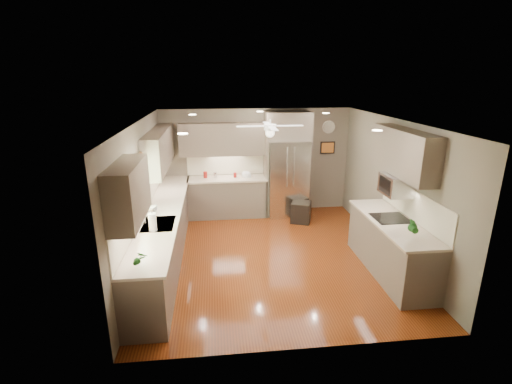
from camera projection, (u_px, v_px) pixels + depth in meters
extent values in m
plane|color=#4E1E0A|center=(271.00, 256.00, 6.96)|extent=(5.00, 5.00, 0.00)
plane|color=white|center=(273.00, 121.00, 6.21)|extent=(5.00, 5.00, 0.00)
plane|color=#696050|center=(256.00, 161.00, 8.95)|extent=(4.50, 0.00, 4.50)
plane|color=#696050|center=(305.00, 258.00, 4.21)|extent=(4.50, 0.00, 4.50)
plane|color=#696050|center=(142.00, 197.00, 6.34)|extent=(0.00, 5.00, 5.00)
plane|color=#696050|center=(393.00, 188.00, 6.82)|extent=(0.00, 5.00, 5.00)
cylinder|color=maroon|center=(205.00, 175.00, 8.64)|extent=(0.12, 0.12, 0.15)
cylinder|color=silver|center=(215.00, 175.00, 8.65)|extent=(0.11, 0.11, 0.13)
cylinder|color=maroon|center=(235.00, 175.00, 8.69)|extent=(0.09, 0.09, 0.11)
imported|color=white|center=(153.00, 209.00, 6.36)|extent=(0.12, 0.13, 0.21)
imported|color=#195017|center=(140.00, 258.00, 4.57)|extent=(0.17, 0.13, 0.28)
imported|color=#195017|center=(414.00, 227.00, 5.47)|extent=(0.20, 0.17, 0.32)
imported|color=beige|center=(246.00, 176.00, 8.72)|extent=(0.31, 0.31, 0.06)
cube|color=brown|center=(164.00, 235.00, 6.76)|extent=(0.60, 4.70, 0.90)
cube|color=beige|center=(163.00, 211.00, 6.62)|extent=(0.65, 4.70, 0.04)
cube|color=beige|center=(144.00, 197.00, 6.50)|extent=(0.02, 4.70, 0.50)
cube|color=brown|center=(227.00, 198.00, 8.83)|extent=(1.85, 0.60, 0.90)
cube|color=beige|center=(227.00, 179.00, 8.68)|extent=(1.85, 0.65, 0.04)
cube|color=beige|center=(226.00, 164.00, 8.88)|extent=(1.85, 0.02, 0.50)
cube|color=brown|center=(128.00, 192.00, 4.67)|extent=(0.33, 1.20, 0.75)
cube|color=brown|center=(160.00, 149.00, 7.42)|extent=(0.33, 2.40, 0.75)
cube|color=brown|center=(226.00, 139.00, 8.54)|extent=(2.15, 0.33, 0.75)
cube|color=brown|center=(404.00, 153.00, 6.05)|extent=(0.33, 1.70, 0.75)
cube|color=#BFF2B2|center=(136.00, 188.00, 5.78)|extent=(0.01, 1.00, 0.80)
cube|color=brown|center=(134.00, 161.00, 5.65)|extent=(0.05, 1.12, 0.06)
cube|color=brown|center=(140.00, 214.00, 5.91)|extent=(0.05, 1.12, 0.06)
cube|color=brown|center=(130.00, 199.00, 5.28)|extent=(0.05, 0.06, 0.80)
cube|color=brown|center=(143.00, 179.00, 6.29)|extent=(0.05, 0.06, 0.80)
cube|color=silver|center=(159.00, 225.00, 6.00)|extent=(0.50, 0.70, 0.03)
cube|color=#262626|center=(159.00, 227.00, 6.01)|extent=(0.44, 0.62, 0.05)
cylinder|color=silver|center=(145.00, 218.00, 5.94)|extent=(0.02, 0.02, 0.24)
cylinder|color=silver|center=(148.00, 211.00, 5.91)|extent=(0.16, 0.02, 0.02)
cube|color=silver|center=(287.00, 178.00, 8.79)|extent=(0.92, 0.72, 1.82)
cube|color=black|center=(290.00, 192.00, 8.54)|extent=(0.88, 0.02, 0.02)
cube|color=black|center=(290.00, 167.00, 8.36)|extent=(0.01, 0.02, 1.00)
cylinder|color=silver|center=(287.00, 168.00, 8.32)|extent=(0.02, 0.02, 0.90)
cylinder|color=silver|center=(294.00, 168.00, 8.33)|extent=(0.02, 0.02, 0.90)
cube|color=brown|center=(288.00, 126.00, 8.47)|extent=(1.04, 0.60, 0.63)
cube|color=brown|center=(266.00, 178.00, 8.79)|extent=(0.06, 0.60, 1.82)
cube|color=brown|center=(307.00, 177.00, 8.90)|extent=(0.06, 0.60, 1.82)
cube|color=brown|center=(391.00, 248.00, 6.27)|extent=(0.65, 2.20, 0.90)
cube|color=beige|center=(393.00, 222.00, 6.13)|extent=(0.70, 2.20, 0.04)
cube|color=beige|center=(414.00, 205.00, 6.08)|extent=(0.02, 2.20, 0.50)
cube|color=black|center=(390.00, 218.00, 6.21)|extent=(0.56, 0.52, 0.01)
cube|color=silver|center=(397.00, 185.00, 6.21)|extent=(0.42, 0.55, 0.34)
cube|color=black|center=(385.00, 185.00, 6.18)|extent=(0.02, 0.40, 0.26)
cylinder|color=white|center=(270.00, 121.00, 6.50)|extent=(0.03, 0.03, 0.08)
cylinder|color=white|center=(270.00, 127.00, 6.53)|extent=(0.22, 0.22, 0.10)
sphere|color=white|center=(270.00, 133.00, 6.56)|extent=(0.16, 0.16, 0.16)
cube|color=white|center=(290.00, 126.00, 6.56)|extent=(0.48, 0.11, 0.01)
cube|color=white|center=(267.00, 124.00, 6.86)|extent=(0.11, 0.48, 0.01)
cube|color=white|center=(250.00, 126.00, 6.49)|extent=(0.48, 0.11, 0.01)
cube|color=white|center=(273.00, 129.00, 6.19)|extent=(0.11, 0.48, 0.01)
cylinder|color=white|center=(192.00, 115.00, 7.29)|extent=(0.14, 0.14, 0.01)
cylinder|color=white|center=(326.00, 113.00, 7.58)|extent=(0.14, 0.14, 0.01)
cylinder|color=white|center=(183.00, 134.00, 4.92)|extent=(0.14, 0.14, 0.01)
cylinder|color=white|center=(377.00, 130.00, 5.21)|extent=(0.14, 0.14, 0.01)
cylinder|color=white|center=(260.00, 112.00, 7.91)|extent=(0.14, 0.14, 0.01)
cylinder|color=white|center=(329.00, 127.00, 8.88)|extent=(0.30, 0.03, 0.30)
cylinder|color=silver|center=(329.00, 127.00, 8.87)|extent=(0.29, 0.00, 0.29)
cube|color=black|center=(327.00, 148.00, 9.03)|extent=(0.36, 0.03, 0.30)
cube|color=#B66524|center=(328.00, 148.00, 9.01)|extent=(0.30, 0.01, 0.24)
cube|color=black|center=(301.00, 212.00, 8.50)|extent=(0.55, 0.55, 0.48)
cube|color=black|center=(301.00, 203.00, 8.43)|extent=(0.52, 0.52, 0.03)
cylinder|color=white|center=(153.00, 222.00, 5.69)|extent=(0.12, 0.12, 0.28)
cylinder|color=silver|center=(153.00, 222.00, 5.69)|extent=(0.02, 0.02, 0.30)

